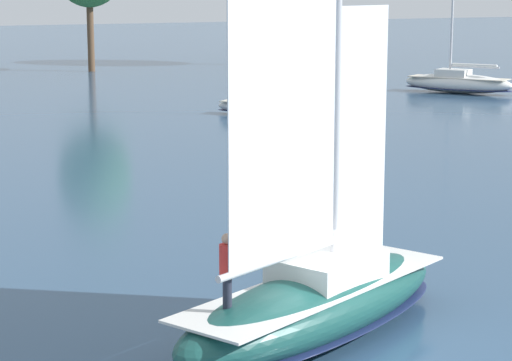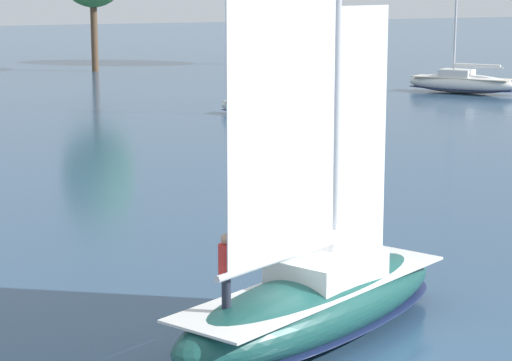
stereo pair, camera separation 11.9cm
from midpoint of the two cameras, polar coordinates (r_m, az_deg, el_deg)
name	(u,v)px [view 1 (the left image)]	position (r m, az deg, el deg)	size (l,w,h in m)	color
ground_plane	(315,338)	(23.87, 3.25, -8.95)	(400.00, 400.00, 0.00)	#2D4C6B
sailboat_main	(316,295)	(23.55, 3.29, -6.58)	(9.71, 6.15, 12.97)	#194C47
sailboat_moored_near_marina	(458,82)	(80.02, 11.43, 5.52)	(6.59, 8.98, 12.26)	white
sailboat_moored_outer_mooring	(262,106)	(64.54, 0.27, 4.26)	(5.26, 6.02, 8.65)	silver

